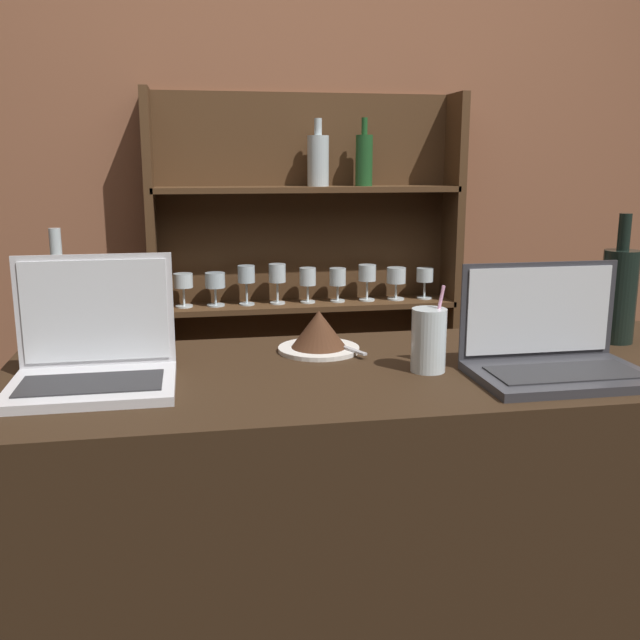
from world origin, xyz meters
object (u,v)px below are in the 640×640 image
object	(u,v)px
laptop_near	(94,358)
wine_bottle_dark	(619,294)
cake_plate	(319,333)
laptop_far	(553,352)
water_glass	(429,340)
wine_bottle_clear	(61,308)

from	to	relation	value
laptop_near	wine_bottle_dark	size ratio (longest dim) A/B	1.00
laptop_near	cake_plate	distance (m)	0.50
laptop_far	wine_bottle_dark	xyz separation A→B (m)	(0.28, 0.22, 0.07)
laptop_far	wine_bottle_dark	distance (m)	0.37
wine_bottle_dark	water_glass	bearing A→B (deg)	-163.50
water_glass	wine_bottle_dark	size ratio (longest dim) A/B	0.58
laptop_far	wine_bottle_clear	bearing A→B (deg)	161.68
wine_bottle_clear	laptop_far	bearing A→B (deg)	-18.32
cake_plate	wine_bottle_clear	xyz separation A→B (m)	(-0.57, 0.07, 0.07)
water_glass	wine_bottle_dark	bearing A→B (deg)	16.50
laptop_far	wine_bottle_dark	size ratio (longest dim) A/B	1.12
laptop_far	cake_plate	xyz separation A→B (m)	(-0.43, 0.27, -0.01)
cake_plate	wine_bottle_clear	world-z (taller)	wine_bottle_clear
cake_plate	wine_bottle_dark	distance (m)	0.72
water_glass	wine_bottle_clear	size ratio (longest dim) A/B	0.63
water_glass	wine_bottle_clear	world-z (taller)	wine_bottle_clear
laptop_near	cake_plate	bearing A→B (deg)	19.55
laptop_near	wine_bottle_dark	world-z (taller)	wine_bottle_dark
water_glass	wine_bottle_dark	world-z (taller)	wine_bottle_dark
laptop_far	cake_plate	world-z (taller)	laptop_far
wine_bottle_dark	laptop_far	bearing A→B (deg)	-141.47
cake_plate	wine_bottle_dark	size ratio (longest dim) A/B	0.61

